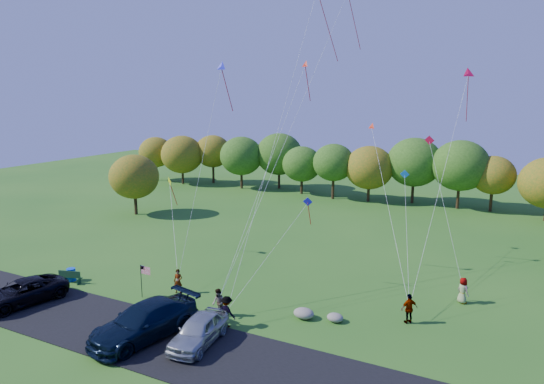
{
  "coord_description": "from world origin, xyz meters",
  "views": [
    {
      "loc": [
        16.74,
        -23.34,
        13.49
      ],
      "look_at": [
        1.77,
        6.0,
        6.92
      ],
      "focal_mm": 32.0,
      "sensor_mm": 36.0,
      "label": 1
    }
  ],
  "objects_px": {
    "flyer_c": "(227,312)",
    "flyer_e": "(463,290)",
    "flyer_d": "(409,309)",
    "minivan_dark": "(22,292)",
    "minivan_navy": "(144,322)",
    "flyer_b": "(218,303)",
    "park_bench": "(70,276)",
    "flyer_a": "(178,281)",
    "minivan_silver": "(199,330)",
    "trash_barrel": "(71,275)"
  },
  "relations": [
    {
      "from": "flyer_b",
      "to": "flyer_c",
      "type": "bearing_deg",
      "value": 1.51
    },
    {
      "from": "minivan_navy",
      "to": "flyer_c",
      "type": "height_order",
      "value": "minivan_navy"
    },
    {
      "from": "minivan_dark",
      "to": "minivan_silver",
      "type": "relative_size",
      "value": 1.21
    },
    {
      "from": "minivan_navy",
      "to": "trash_barrel",
      "type": "bearing_deg",
      "value": 170.57
    },
    {
      "from": "flyer_c",
      "to": "flyer_e",
      "type": "relative_size",
      "value": 1.09
    },
    {
      "from": "minivan_navy",
      "to": "flyer_d",
      "type": "relative_size",
      "value": 3.56
    },
    {
      "from": "minivan_dark",
      "to": "flyer_d",
      "type": "xyz_separation_m",
      "value": [
        23.16,
        8.83,
        0.09
      ]
    },
    {
      "from": "flyer_d",
      "to": "trash_barrel",
      "type": "height_order",
      "value": "flyer_d"
    },
    {
      "from": "minivan_dark",
      "to": "park_bench",
      "type": "height_order",
      "value": "minivan_dark"
    },
    {
      "from": "flyer_d",
      "to": "flyer_e",
      "type": "relative_size",
      "value": 1.06
    },
    {
      "from": "minivan_dark",
      "to": "flyer_a",
      "type": "relative_size",
      "value": 3.28
    },
    {
      "from": "minivan_dark",
      "to": "flyer_c",
      "type": "bearing_deg",
      "value": 26.38
    },
    {
      "from": "minivan_dark",
      "to": "park_bench",
      "type": "bearing_deg",
      "value": 105.34
    },
    {
      "from": "flyer_b",
      "to": "flyer_e",
      "type": "bearing_deg",
      "value": 72.91
    },
    {
      "from": "minivan_dark",
      "to": "park_bench",
      "type": "relative_size",
      "value": 3.34
    },
    {
      "from": "flyer_a",
      "to": "park_bench",
      "type": "distance_m",
      "value": 8.45
    },
    {
      "from": "flyer_c",
      "to": "flyer_e",
      "type": "bearing_deg",
      "value": -129.65
    },
    {
      "from": "minivan_silver",
      "to": "flyer_e",
      "type": "xyz_separation_m",
      "value": [
        12.3,
        12.43,
        0.02
      ]
    },
    {
      "from": "minivan_navy",
      "to": "flyer_a",
      "type": "relative_size",
      "value": 3.87
    },
    {
      "from": "minivan_dark",
      "to": "flyer_d",
      "type": "height_order",
      "value": "flyer_d"
    },
    {
      "from": "minivan_silver",
      "to": "flyer_e",
      "type": "distance_m",
      "value": 17.49
    },
    {
      "from": "trash_barrel",
      "to": "flyer_b",
      "type": "bearing_deg",
      "value": -0.18
    },
    {
      "from": "minivan_dark",
      "to": "flyer_e",
      "type": "relative_size",
      "value": 3.21
    },
    {
      "from": "minivan_navy",
      "to": "park_bench",
      "type": "relative_size",
      "value": 3.93
    },
    {
      "from": "flyer_e",
      "to": "park_bench",
      "type": "height_order",
      "value": "flyer_e"
    },
    {
      "from": "minivan_silver",
      "to": "flyer_a",
      "type": "height_order",
      "value": "flyer_a"
    },
    {
      "from": "flyer_a",
      "to": "minivan_dark",
      "type": "bearing_deg",
      "value": -157.26
    },
    {
      "from": "flyer_a",
      "to": "flyer_e",
      "type": "distance_m",
      "value": 19.17
    },
    {
      "from": "flyer_b",
      "to": "flyer_a",
      "type": "bearing_deg",
      "value": -163.29
    },
    {
      "from": "flyer_a",
      "to": "flyer_e",
      "type": "relative_size",
      "value": 0.98
    },
    {
      "from": "park_bench",
      "to": "trash_barrel",
      "type": "height_order",
      "value": "park_bench"
    },
    {
      "from": "flyer_e",
      "to": "trash_barrel",
      "type": "bearing_deg",
      "value": 58.02
    },
    {
      "from": "flyer_b",
      "to": "flyer_e",
      "type": "xyz_separation_m",
      "value": [
        13.26,
        9.03,
        -0.02
      ]
    },
    {
      "from": "park_bench",
      "to": "trash_barrel",
      "type": "distance_m",
      "value": 0.47
    },
    {
      "from": "park_bench",
      "to": "flyer_a",
      "type": "bearing_deg",
      "value": -1.77
    },
    {
      "from": "flyer_b",
      "to": "minivan_silver",
      "type": "bearing_deg",
      "value": -35.53
    },
    {
      "from": "flyer_a",
      "to": "trash_barrel",
      "type": "height_order",
      "value": "flyer_a"
    },
    {
      "from": "park_bench",
      "to": "flyer_e",
      "type": "bearing_deg",
      "value": 3.47
    },
    {
      "from": "flyer_c",
      "to": "flyer_e",
      "type": "height_order",
      "value": "flyer_c"
    },
    {
      "from": "minivan_navy",
      "to": "park_bench",
      "type": "bearing_deg",
      "value": 171.63
    },
    {
      "from": "flyer_d",
      "to": "minivan_dark",
      "type": "bearing_deg",
      "value": -23.58
    },
    {
      "from": "minivan_navy",
      "to": "flyer_b",
      "type": "height_order",
      "value": "minivan_navy"
    },
    {
      "from": "flyer_e",
      "to": "flyer_d",
      "type": "bearing_deg",
      "value": 99.8
    },
    {
      "from": "flyer_e",
      "to": "flyer_c",
      "type": "bearing_deg",
      "value": 78.59
    },
    {
      "from": "minivan_silver",
      "to": "flyer_d",
      "type": "height_order",
      "value": "flyer_d"
    },
    {
      "from": "flyer_b",
      "to": "flyer_d",
      "type": "relative_size",
      "value": 0.96
    },
    {
      "from": "park_bench",
      "to": "minivan_navy",
      "type": "bearing_deg",
      "value": -36.78
    },
    {
      "from": "flyer_c",
      "to": "park_bench",
      "type": "distance_m",
      "value": 13.89
    },
    {
      "from": "minivan_dark",
      "to": "flyer_e",
      "type": "xyz_separation_m",
      "value": [
        25.72,
        13.38,
        0.03
      ]
    },
    {
      "from": "minivan_silver",
      "to": "park_bench",
      "type": "relative_size",
      "value": 2.77
    }
  ]
}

